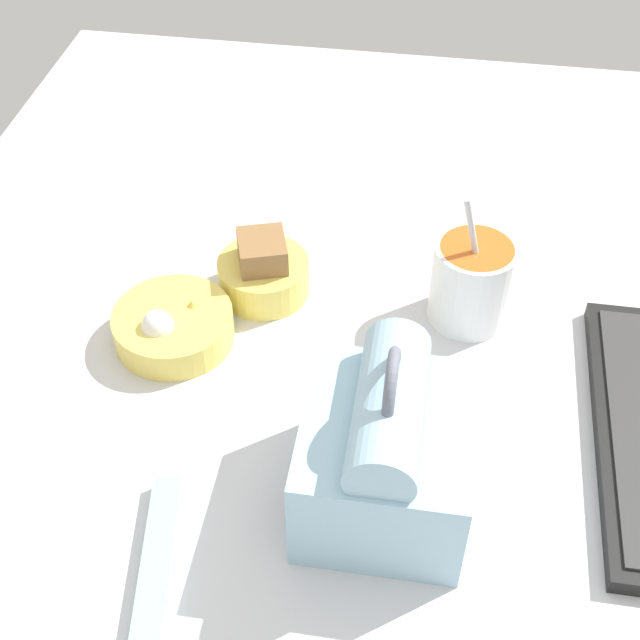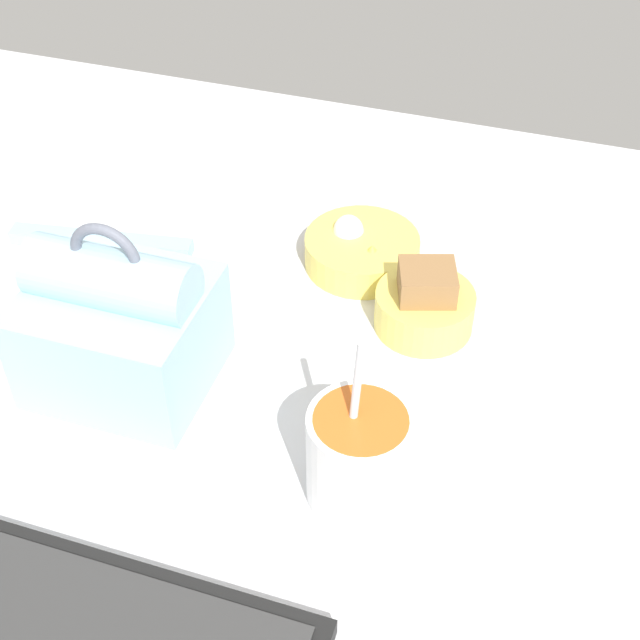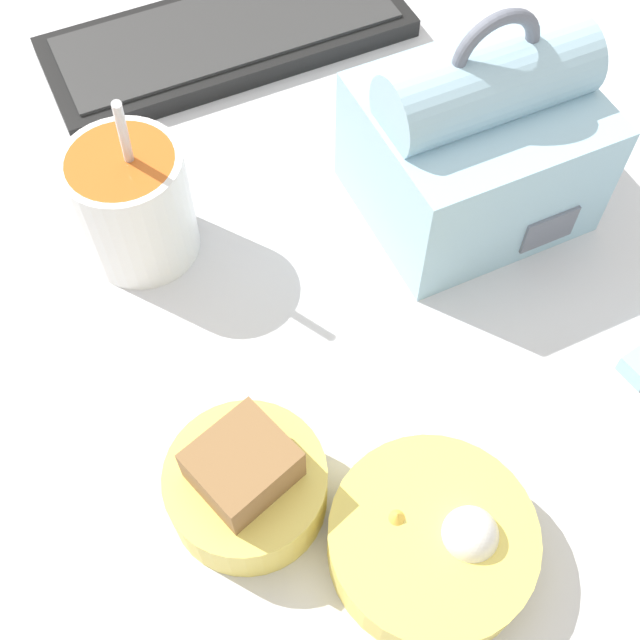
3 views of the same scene
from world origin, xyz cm
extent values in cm
cube|color=silver|center=(0.00, 0.00, 1.00)|extent=(140.00, 110.00, 2.00)
cube|color=black|center=(4.52, 31.49, 2.90)|extent=(34.59, 13.41, 1.80)
cube|color=#333333|center=(4.52, 31.49, 3.95)|extent=(31.83, 11.00, 0.30)
cube|color=#9EC6DB|center=(15.02, 4.91, 7.41)|extent=(16.69, 14.73, 10.82)
cylinder|color=#9EC6DB|center=(15.02, 4.91, 14.46)|extent=(15.86, 5.95, 5.95)
cube|color=slate|center=(17.94, -2.56, 4.98)|extent=(4.67, 0.30, 3.25)
torus|color=slate|center=(15.02, 4.91, 17.14)|extent=(6.84, 1.00, 6.84)
cylinder|color=white|center=(-10.59, 11.73, 6.88)|extent=(8.94, 8.94, 9.77)
cylinder|color=orange|center=(-10.59, 11.73, 11.47)|extent=(7.87, 7.87, 0.60)
cylinder|color=silver|center=(-9.92, 11.28, 12.82)|extent=(0.70, 3.40, 11.07)
cylinder|color=#EFD65B|center=(-11.03, -11.54, 4.15)|extent=(10.40, 10.40, 4.29)
cube|color=olive|center=(-11.03, -11.54, 6.51)|extent=(7.05, 6.71, 6.01)
cylinder|color=#EFD65B|center=(-1.93, -19.62, 3.80)|extent=(13.02, 13.02, 3.60)
ellipsoid|color=white|center=(0.02, -20.60, 5.34)|extent=(3.54, 3.54, 4.16)
cone|color=#EFBC47|center=(-3.56, -17.80, 4.79)|extent=(5.88, 5.88, 3.06)
sphere|color=#4C5623|center=(-1.52, -23.57, 4.04)|extent=(1.56, 1.56, 1.56)
sphere|color=#4C5623|center=(-0.97, -22.82, 4.04)|extent=(1.56, 1.56, 1.56)
sphere|color=#4C5623|center=(-0.90, -21.89, 4.04)|extent=(1.56, 1.56, 1.56)
cube|color=#99C6D6|center=(27.90, -13.18, 2.80)|extent=(21.84, 5.86, 1.60)
camera|label=1|loc=(63.11, 6.67, 71.34)|focal=50.00mm
camera|label=2|loc=(-22.26, 58.20, 65.55)|focal=50.00mm
camera|label=3|loc=(-14.49, -30.05, 53.71)|focal=45.00mm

